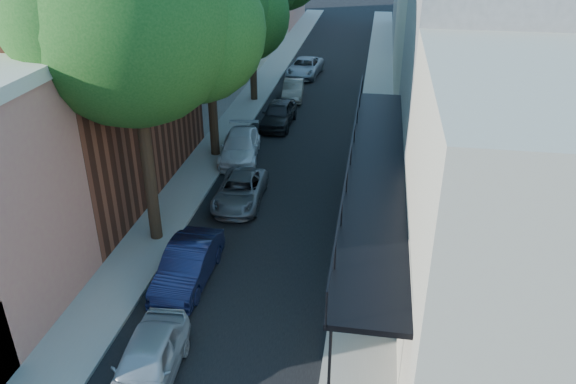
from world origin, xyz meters
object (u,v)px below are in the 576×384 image
at_px(oak_mid, 216,9).
at_px(parked_car_a, 147,363).
at_px(parked_car_c, 240,191).
at_px(parked_car_g, 305,67).
at_px(parked_car_d, 240,146).
at_px(parked_car_e, 278,114).
at_px(parked_car_f, 293,90).
at_px(oak_near, 147,22).
at_px(parked_car_b, 188,265).

height_order(oak_mid, parked_car_a, oak_mid).
height_order(parked_car_a, parked_car_c, parked_car_a).
height_order(oak_mid, parked_car_g, oak_mid).
xyz_separation_m(parked_car_d, parked_car_g, (1.10, 15.52, -0.00)).
height_order(parked_car_e, parked_car_f, parked_car_e).
bearing_deg(oak_near, parked_car_d, 83.49).
height_order(parked_car_a, parked_car_g, parked_car_a).
bearing_deg(parked_car_f, parked_car_d, -101.32).
bearing_deg(parked_car_c, parked_car_b, -96.05).
relative_size(parked_car_b, parked_car_c, 0.98).
relative_size(oak_mid, parked_car_f, 2.86).
xyz_separation_m(parked_car_c, parked_car_g, (0.00, 20.07, 0.07)).
height_order(parked_car_b, parked_car_g, parked_car_b).
relative_size(oak_mid, parked_car_d, 2.32).
height_order(parked_car_b, parked_car_d, parked_car_b).
distance_m(oak_near, parked_car_c, 8.18).
bearing_deg(parked_car_g, parked_car_c, -84.38).
relative_size(parked_car_a, parked_car_e, 0.94).
distance_m(parked_car_a, parked_car_f, 24.60).
distance_m(parked_car_b, parked_car_d, 10.24).
height_order(oak_mid, parked_car_f, oak_mid).
bearing_deg(parked_car_e, parked_car_d, -100.57).
bearing_deg(parked_car_c, parked_car_f, 87.77).
relative_size(parked_car_c, parked_car_d, 0.92).
height_order(parked_car_d, parked_car_e, parked_car_e).
bearing_deg(parked_car_d, parked_car_c, -83.91).
bearing_deg(oak_near, parked_car_a, -74.34).
relative_size(oak_mid, parked_car_a, 2.67).
bearing_deg(parked_car_d, oak_near, -103.97).
bearing_deg(parked_car_g, oak_mid, -91.96).
distance_m(parked_car_a, parked_car_c, 10.09).
relative_size(parked_car_c, parked_car_f, 1.13).
xyz_separation_m(parked_car_b, parked_car_g, (0.38, 25.73, -0.02)).
distance_m(parked_car_b, parked_car_f, 20.18).
xyz_separation_m(parked_car_a, parked_car_d, (-1.10, 14.64, -0.01)).
xyz_separation_m(parked_car_c, parked_car_f, (0.00, 14.51, 0.03)).
distance_m(parked_car_d, parked_car_g, 15.55).
height_order(oak_mid, parked_car_b, oak_mid).
bearing_deg(parked_car_b, oak_near, 122.14).
bearing_deg(oak_mid, parked_car_d, -20.24).
bearing_deg(oak_near, parked_car_g, 85.14).
height_order(parked_car_b, parked_car_e, parked_car_e).
xyz_separation_m(oak_mid, parked_car_a, (2.02, -14.99, -6.41)).
distance_m(parked_car_c, parked_car_f, 14.51).
xyz_separation_m(oak_mid, parked_car_e, (1.95, 4.54, -6.36)).
height_order(parked_car_a, parked_car_f, parked_car_a).
bearing_deg(parked_car_f, oak_near, -101.42).
relative_size(oak_near, oak_mid, 1.12).
height_order(parked_car_d, parked_car_f, parked_car_d).
bearing_deg(parked_car_d, parked_car_g, 78.51).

